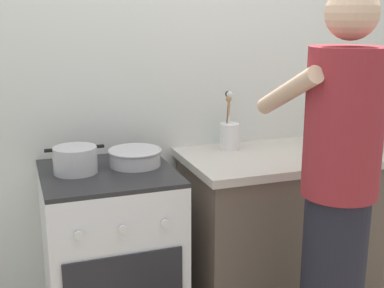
{
  "coord_description": "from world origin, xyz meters",
  "views": [
    {
      "loc": [
        -0.74,
        -2.09,
        1.59
      ],
      "look_at": [
        0.05,
        0.12,
        1.0
      ],
      "focal_mm": 47.84,
      "sensor_mm": 36.0,
      "label": 1
    }
  ],
  "objects_px": {
    "stove_range": "(112,261)",
    "pot": "(75,160)",
    "person": "(337,204)",
    "oil_bottle": "(321,128)",
    "utensil_crock": "(229,133)",
    "mixing_bowl": "(135,156)"
  },
  "relations": [
    {
      "from": "stove_range",
      "to": "mixing_bowl",
      "type": "bearing_deg",
      "value": 18.45
    },
    {
      "from": "oil_bottle",
      "to": "utensil_crock",
      "type": "bearing_deg",
      "value": 163.9
    },
    {
      "from": "stove_range",
      "to": "person",
      "type": "xyz_separation_m",
      "value": [
        0.81,
        -0.62,
        0.41
      ]
    },
    {
      "from": "mixing_bowl",
      "to": "person",
      "type": "bearing_deg",
      "value": -44.94
    },
    {
      "from": "pot",
      "to": "oil_bottle",
      "type": "relative_size",
      "value": 1.01
    },
    {
      "from": "utensil_crock",
      "to": "pot",
      "type": "bearing_deg",
      "value": -169.8
    },
    {
      "from": "mixing_bowl",
      "to": "utensil_crock",
      "type": "distance_m",
      "value": 0.56
    },
    {
      "from": "mixing_bowl",
      "to": "oil_bottle",
      "type": "height_order",
      "value": "oil_bottle"
    },
    {
      "from": "utensil_crock",
      "to": "mixing_bowl",
      "type": "bearing_deg",
      "value": -166.96
    },
    {
      "from": "pot",
      "to": "mixing_bowl",
      "type": "xyz_separation_m",
      "value": [
        0.28,
        0.02,
        -0.02
      ]
    },
    {
      "from": "stove_range",
      "to": "pot",
      "type": "relative_size",
      "value": 3.42
    },
    {
      "from": "stove_range",
      "to": "oil_bottle",
      "type": "xyz_separation_m",
      "value": [
        1.15,
        0.04,
        0.56
      ]
    },
    {
      "from": "pot",
      "to": "person",
      "type": "height_order",
      "value": "person"
    },
    {
      "from": "mixing_bowl",
      "to": "person",
      "type": "relative_size",
      "value": 0.15
    },
    {
      "from": "pot",
      "to": "utensil_crock",
      "type": "xyz_separation_m",
      "value": [
        0.82,
        0.15,
        0.03
      ]
    },
    {
      "from": "stove_range",
      "to": "mixing_bowl",
      "type": "distance_m",
      "value": 0.52
    },
    {
      "from": "mixing_bowl",
      "to": "oil_bottle",
      "type": "relative_size",
      "value": 0.98
    },
    {
      "from": "utensil_crock",
      "to": "person",
      "type": "height_order",
      "value": "person"
    },
    {
      "from": "stove_range",
      "to": "pot",
      "type": "xyz_separation_m",
      "value": [
        -0.14,
        0.02,
        0.51
      ]
    },
    {
      "from": "pot",
      "to": "oil_bottle",
      "type": "height_order",
      "value": "oil_bottle"
    },
    {
      "from": "person",
      "to": "utensil_crock",
      "type": "bearing_deg",
      "value": 99.08
    },
    {
      "from": "mixing_bowl",
      "to": "oil_bottle",
      "type": "distance_m",
      "value": 1.01
    }
  ]
}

